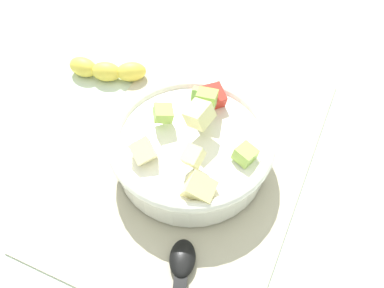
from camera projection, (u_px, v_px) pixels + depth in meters
The scene contains 4 objects.
ground_plane at pixel (194, 160), 0.71m from camera, with size 2.40×2.40×0.00m, color silver.
placemat at pixel (194, 158), 0.71m from camera, with size 0.51×0.35×0.01m, color #BCB299.
salad_bowl at pixel (192, 147), 0.67m from camera, with size 0.25×0.25×0.12m.
banana_whole at pixel (107, 70), 0.81m from camera, with size 0.07×0.15×0.04m.
Camera 1 is at (0.38, 0.17, 0.58)m, focal length 41.08 mm.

